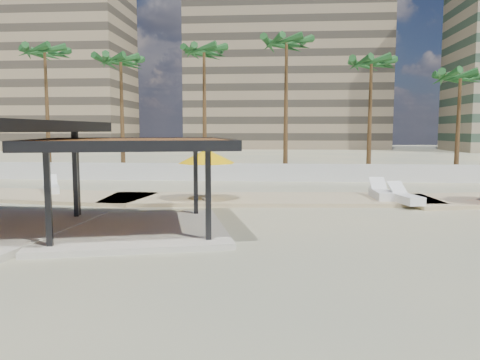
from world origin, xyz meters
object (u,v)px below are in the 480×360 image
object	(u,v)px
lounger_b	(382,194)
lounger_c	(405,198)
pavilion_central	(134,177)
lounger_a	(51,188)

from	to	relation	value
lounger_b	lounger_c	xyz separation A→B (m)	(0.75, -1.35, -0.01)
pavilion_central	lounger_c	distance (m)	12.46
lounger_b	lounger_c	world-z (taller)	lounger_b
pavilion_central	lounger_c	size ratio (longest dim) A/B	3.17
lounger_a	lounger_b	size ratio (longest dim) A/B	0.95
lounger_b	lounger_c	size ratio (longest dim) A/B	1.02
pavilion_central	lounger_a	distance (m)	11.36
lounger_b	lounger_a	bearing A→B (deg)	85.32
lounger_c	lounger_b	bearing A→B (deg)	15.51
pavilion_central	lounger_c	bearing A→B (deg)	16.13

